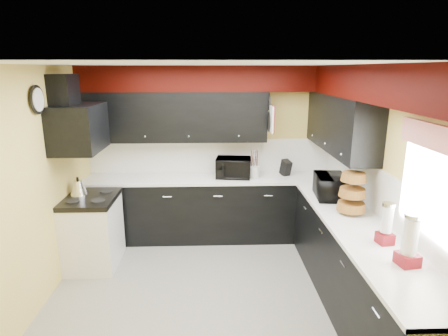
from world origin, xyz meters
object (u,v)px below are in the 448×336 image
knife_block (286,168)px  kettle (78,188)px  microwave (330,187)px  utensil_crock (254,172)px  toaster_oven (233,168)px

knife_block → kettle: (-2.76, -0.71, -0.04)m
kettle → microwave: bearing=-4.9°
utensil_crock → toaster_oven: bearing=174.8°
utensil_crock → kettle: size_ratio=0.83×
microwave → kettle: size_ratio=2.44×
toaster_oven → microwave: size_ratio=0.98×
toaster_oven → knife_block: size_ratio=2.14×
knife_block → microwave: bearing=-93.2°
microwave → knife_block: bearing=25.5°
microwave → kettle: bearing=90.9°
toaster_oven → knife_block: 0.77m
toaster_oven → knife_block: bearing=12.4°
utensil_crock → kettle: bearing=-164.8°
toaster_oven → microwave: (1.12, -0.92, -0.00)m
microwave → utensil_crock: 1.21m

